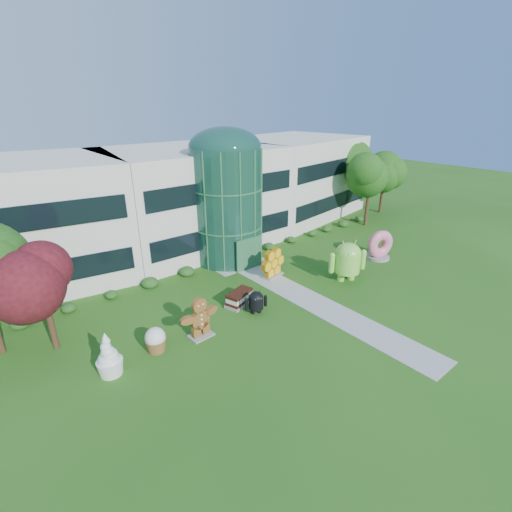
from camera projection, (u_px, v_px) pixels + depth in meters
ground at (330, 311)px, 25.35m from camera, size 140.00×140.00×0.00m
building at (192, 196)px, 36.39m from camera, size 46.00×15.00×9.30m
atrium at (227, 206)px, 32.02m from camera, size 6.00×6.00×9.80m
walkway at (309, 300)px, 26.77m from camera, size 2.40×20.00×0.04m
tree_red at (46, 303)px, 20.47m from camera, size 4.00×4.00×6.00m
trees_backdrop at (221, 211)px, 33.00m from camera, size 52.00×8.00×8.40m
android_green at (348, 259)px, 29.10m from camera, size 3.88×3.35×3.70m
android_black at (256, 301)px, 24.81m from camera, size 1.93×1.62×1.87m
donut at (379, 244)px, 33.39m from camera, size 2.86×1.94×2.72m
gingerbread at (200, 317)px, 22.15m from camera, size 2.96×1.29×2.67m
ice_cream_sandwich at (239, 298)px, 26.08m from camera, size 2.46×1.75×0.99m
honeycomb at (273, 264)px, 29.99m from camera, size 2.93×1.53×2.19m
froyo at (108, 354)px, 19.08m from camera, size 1.83×1.83×2.49m
cupcake at (155, 340)px, 21.07m from camera, size 1.62×1.62×1.51m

